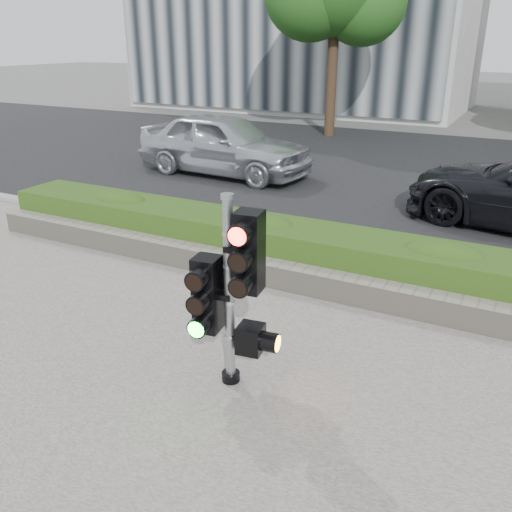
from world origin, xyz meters
name	(u,v)px	position (x,y,z in m)	size (l,w,h in m)	color
ground	(254,363)	(0.00, 0.00, 0.00)	(120.00, 120.00, 0.00)	#51514C
road	(431,174)	(0.00, 10.00, 0.01)	(60.00, 13.00, 0.02)	black
curb	(346,261)	(0.00, 3.15, 0.06)	(60.00, 0.25, 0.12)	gray
stone_wall	(318,282)	(0.00, 1.90, 0.20)	(12.00, 0.32, 0.34)	gray
hedge	(334,255)	(0.00, 2.55, 0.37)	(12.00, 1.00, 0.68)	#487423
traffic_signal	(233,283)	(-0.02, -0.40, 1.13)	(0.71, 0.55, 1.99)	black
car_silver	(224,144)	(-4.78, 7.48, 0.81)	(1.86, 4.61, 1.57)	silver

